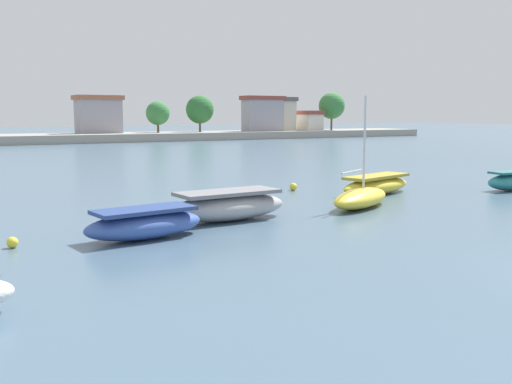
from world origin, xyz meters
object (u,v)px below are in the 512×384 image
object	(u,v)px
moored_boat_3	(361,198)
moored_boat_4	(376,185)
moored_boat_1	(145,224)
mooring_buoy_4	(12,242)
moored_boat_2	(228,206)
mooring_buoy_2	(293,187)
mooring_buoy_0	(381,180)

from	to	relation	value
moored_boat_3	moored_boat_4	size ratio (longest dim) A/B	0.90
moored_boat_1	mooring_buoy_4	size ratio (longest dim) A/B	12.38
moored_boat_2	moored_boat_3	world-z (taller)	moored_boat_3
moored_boat_1	mooring_buoy_4	distance (m)	4.14
moored_boat_2	mooring_buoy_2	size ratio (longest dim) A/B	12.39
moored_boat_1	mooring_buoy_4	bearing A→B (deg)	162.94
moored_boat_2	moored_boat_1	bearing A→B (deg)	-160.59
mooring_buoy_2	mooring_buoy_4	xyz separation A→B (m)	(-15.30, -7.26, -0.03)
mooring_buoy_0	mooring_buoy_4	world-z (taller)	mooring_buoy_4
moored_boat_1	moored_boat_2	bearing A→B (deg)	15.52
moored_boat_2	mooring_buoy_0	xyz separation A→B (m)	(14.05, 6.84, -0.39)
mooring_buoy_0	mooring_buoy_2	size ratio (longest dim) A/B	0.84
moored_boat_1	mooring_buoy_2	bearing A→B (deg)	28.22
moored_boat_3	mooring_buoy_0	world-z (taller)	moored_boat_3
moored_boat_2	moored_boat_3	distance (m)	6.60
moored_boat_1	moored_boat_4	xyz separation A→B (m)	(14.20, 4.59, -0.02)
moored_boat_4	moored_boat_2	bearing A→B (deg)	-179.16
moored_boat_3	moored_boat_4	world-z (taller)	moored_boat_3
mooring_buoy_0	mooring_buoy_2	world-z (taller)	mooring_buoy_2
mooring_buoy_2	moored_boat_4	bearing A→B (deg)	-48.75
mooring_buoy_2	mooring_buoy_4	bearing A→B (deg)	-154.61
moored_boat_2	mooring_buoy_2	world-z (taller)	moored_boat_2
moored_boat_4	mooring_buoy_4	distance (m)	18.68
moored_boat_4	mooring_buoy_4	size ratio (longest dim) A/B	15.60
moored_boat_2	mooring_buoy_0	world-z (taller)	moored_boat_2
mooring_buoy_4	moored_boat_4	bearing A→B (deg)	11.99
moored_boat_4	mooring_buoy_0	xyz separation A→B (m)	(3.83, 3.91, -0.31)
moored_boat_1	mooring_buoy_0	world-z (taller)	moored_boat_1
moored_boat_3	mooring_buoy_4	bearing A→B (deg)	155.79
moored_boat_1	moored_boat_4	bearing A→B (deg)	10.77
mooring_buoy_2	moored_boat_3	bearing A→B (deg)	-95.80
mooring_buoy_0	moored_boat_1	bearing A→B (deg)	-154.77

